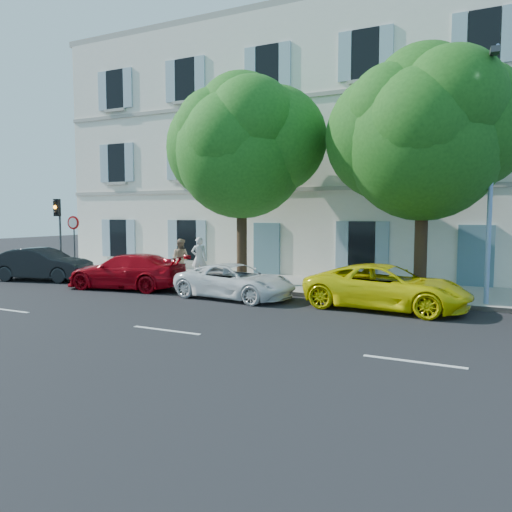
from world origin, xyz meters
The scene contains 15 objects.
ground centered at (0.00, 0.00, 0.00)m, with size 90.00×90.00×0.00m, color black.
sidewalk centered at (0.00, 4.45, 0.07)m, with size 36.00×4.50×0.15m, color #A09E96.
kerb centered at (0.00, 2.28, 0.08)m, with size 36.00×0.16×0.16m, color #9E998E.
building centered at (0.00, 10.20, 6.00)m, with size 28.00×7.00×12.00m, color white.
car_dark_sedan centered at (-10.51, 1.23, 0.71)m, with size 1.51×4.33×1.43m, color black.
car_red_coupe centered at (-5.53, 0.97, 0.69)m, with size 1.92×4.73×1.37m, color #A1040F.
car_white_coupe centered at (-0.73, 0.93, 0.59)m, with size 1.97×4.28×1.19m, color white.
car_yellow_supercar centered at (4.36, 1.29, 0.69)m, with size 2.28×4.95×1.37m, color yellow.
tree_left centered at (-1.76, 3.37, 5.29)m, with size 5.15×5.15×7.98m.
tree_right centered at (5.06, 3.19, 5.24)m, with size 5.15×5.15×7.94m.
traffic_light centered at (-11.24, 2.85, 2.65)m, with size 0.31×0.39×3.45m.
road_sign centered at (-10.08, 2.68, 2.07)m, with size 0.62×0.12×2.66m.
street_lamp centered at (7.10, 2.65, 4.35)m, with size 0.27×1.58×7.41m.
pedestrian_a centered at (-3.98, 3.70, 1.04)m, with size 0.65×0.43×1.78m, color silver.
pedestrian_b centered at (-4.94, 3.72, 1.00)m, with size 0.82×0.64×1.69m, color tan.
Camera 1 is at (7.48, -14.03, 2.93)m, focal length 35.00 mm.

